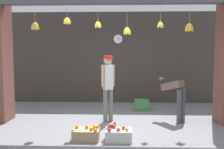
# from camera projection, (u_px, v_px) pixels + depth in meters

# --- Properties ---
(ground_plane) EXTENTS (60.00, 60.00, 0.00)m
(ground_plane) POSITION_uv_depth(u_px,v_px,m) (111.00, 125.00, 5.85)
(ground_plane) COLOR slate
(shop_back_wall) EXTENTS (7.10, 0.12, 3.05)m
(shop_back_wall) POSITION_uv_depth(u_px,v_px,m) (115.00, 58.00, 8.46)
(shop_back_wall) COLOR #38332D
(shop_back_wall) RESTS_ON ground_plane
(storefront_awning) EXTENTS (5.20, 0.28, 0.95)m
(storefront_awning) POSITION_uv_depth(u_px,v_px,m) (111.00, 1.00, 5.71)
(storefront_awning) COLOR #4C4C51
(shopkeeper) EXTENTS (0.32, 0.30, 1.63)m
(shopkeeper) POSITION_uv_depth(u_px,v_px,m) (108.00, 83.00, 6.07)
(shopkeeper) COLOR #6B665B
(shopkeeper) RESTS_ON ground_plane
(worker_stooping) EXTENTS (0.61, 0.71, 1.06)m
(worker_stooping) POSITION_uv_depth(u_px,v_px,m) (174.00, 93.00, 6.14)
(worker_stooping) COLOR #424247
(worker_stooping) RESTS_ON ground_plane
(fruit_crate_oranges) EXTENTS (0.52, 0.38, 0.27)m
(fruit_crate_oranges) POSITION_uv_depth(u_px,v_px,m) (87.00, 134.00, 4.89)
(fruit_crate_oranges) COLOR tan
(fruit_crate_oranges) RESTS_ON ground_plane
(fruit_crate_apples) EXTENTS (0.51, 0.36, 0.28)m
(fruit_crate_apples) POSITION_uv_depth(u_px,v_px,m) (118.00, 134.00, 4.83)
(fruit_crate_apples) COLOR silver
(fruit_crate_apples) RESTS_ON ground_plane
(produce_box_green) EXTENTS (0.41, 0.35, 0.31)m
(produce_box_green) POSITION_uv_depth(u_px,v_px,m) (141.00, 105.00, 7.35)
(produce_box_green) COLOR #387A42
(produce_box_green) RESTS_ON ground_plane
(water_bottle) EXTENTS (0.07, 0.07, 0.25)m
(water_bottle) POSITION_uv_depth(u_px,v_px,m) (115.00, 129.00, 5.18)
(water_bottle) COLOR #38934C
(water_bottle) RESTS_ON ground_plane
(wall_clock) EXTENTS (0.31, 0.03, 0.31)m
(wall_clock) POSITION_uv_depth(u_px,v_px,m) (118.00, 39.00, 8.32)
(wall_clock) COLOR black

